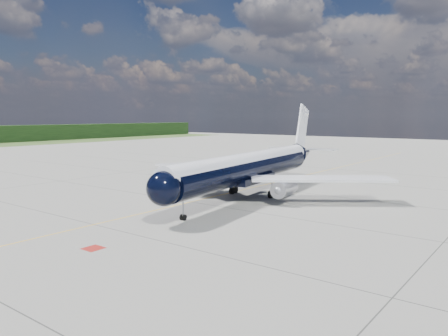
% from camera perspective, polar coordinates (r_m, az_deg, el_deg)
% --- Properties ---
extents(ground, '(320.00, 320.00, 0.00)m').
position_cam_1_polar(ground, '(73.03, 6.18, -1.99)').
color(ground, '#98978D').
rests_on(ground, ground).
extents(taxiway_centerline, '(0.16, 160.00, 0.01)m').
position_cam_1_polar(taxiway_centerline, '(68.86, 4.01, -2.50)').
color(taxiway_centerline, yellow).
rests_on(taxiway_centerline, ground).
extents(red_marking, '(1.60, 1.60, 0.01)m').
position_cam_1_polar(red_marking, '(39.16, -16.70, -10.01)').
color(red_marking, maroon).
rests_on(red_marking, ground).
extents(main_airliner, '(37.48, 45.96, 13.29)m').
position_cam_1_polar(main_airliner, '(60.90, 3.69, 0.20)').
color(main_airliner, black).
rests_on(main_airliner, ground).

